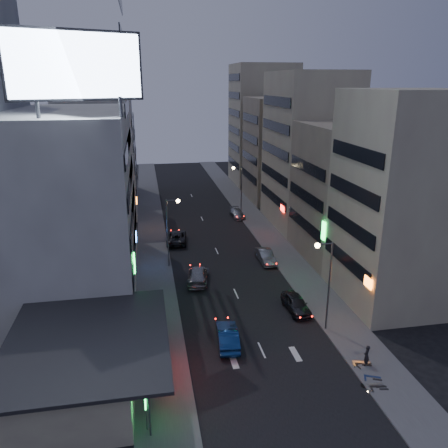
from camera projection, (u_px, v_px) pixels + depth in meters
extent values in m
plane|color=black|center=(276.00, 382.00, 31.38)|extent=(180.00, 180.00, 0.00)
cube|color=#4C4C4F|center=(152.00, 244.00, 58.04)|extent=(4.00, 120.00, 0.12)
cube|color=#4C4C4F|center=(268.00, 236.00, 60.78)|extent=(4.00, 120.00, 0.12)
cube|color=#B3AE8C|center=(75.00, 366.00, 30.29)|extent=(8.00, 12.00, 3.60)
cube|color=black|center=(87.00, 340.00, 29.86)|extent=(11.00, 13.00, 0.25)
cube|color=black|center=(148.00, 342.00, 30.76)|extent=(0.12, 4.00, 0.90)
cube|color=#FF1E14|center=(149.00, 342.00, 30.78)|extent=(0.04, 3.70, 0.70)
cube|color=beige|center=(61.00, 201.00, 44.37)|extent=(14.00, 24.00, 18.00)
cube|color=#B3AE8C|center=(402.00, 201.00, 40.67)|extent=(10.00, 11.00, 20.00)
cube|color=gray|center=(350.00, 192.00, 52.13)|extent=(11.00, 12.00, 16.00)
cube|color=#B3AE8C|center=(308.00, 151.00, 63.26)|extent=(10.00, 14.00, 22.00)
cube|color=beige|center=(98.00, 153.00, 67.69)|extent=(11.00, 10.00, 20.00)
cube|color=gray|center=(103.00, 156.00, 80.53)|extent=(12.00, 10.00, 15.00)
cube|color=gray|center=(280.00, 150.00, 77.99)|extent=(11.00, 12.00, 18.00)
cube|color=#B3AE8C|center=(262.00, 125.00, 90.23)|extent=(12.00, 12.00, 24.00)
cylinder|color=#595B60|center=(37.00, 108.00, 32.16)|extent=(0.30, 0.30, 1.50)
cylinder|color=#595B60|center=(121.00, 107.00, 33.19)|extent=(0.30, 0.30, 1.50)
cube|color=black|center=(75.00, 65.00, 31.76)|extent=(9.52, 3.75, 5.00)
cube|color=#BFD6FF|center=(76.00, 65.00, 31.58)|extent=(9.04, 3.34, 4.60)
cylinder|color=#595B60|center=(329.00, 287.00, 36.79)|extent=(0.16, 0.16, 8.00)
cylinder|color=#595B60|center=(324.00, 244.00, 35.46)|extent=(1.40, 0.10, 0.10)
sphere|color=#FFD88C|center=(317.00, 246.00, 35.39)|extent=(0.44, 0.44, 0.44)
cylinder|color=#595B60|center=(168.00, 234.00, 49.59)|extent=(0.16, 0.16, 8.00)
cylinder|color=#595B60|center=(173.00, 200.00, 48.50)|extent=(1.40, 0.10, 0.10)
sphere|color=#FFD88C|center=(178.00, 201.00, 48.63)|extent=(0.44, 0.44, 0.44)
cylinder|color=#595B60|center=(241.00, 192.00, 68.58)|extent=(0.16, 0.16, 8.00)
cylinder|color=#595B60|center=(237.00, 167.00, 67.25)|extent=(1.40, 0.10, 0.10)
sphere|color=#FFD88C|center=(233.00, 168.00, 67.18)|extent=(0.44, 0.44, 0.44)
imported|color=#282A2E|center=(296.00, 304.00, 40.92)|extent=(1.97, 4.52, 1.51)
imported|color=#92959A|center=(266.00, 256.00, 52.04)|extent=(1.63, 4.54, 1.49)
imported|color=black|center=(177.00, 237.00, 58.40)|extent=(3.06, 5.73, 1.53)
imported|color=#979B9F|center=(237.00, 213.00, 69.25)|extent=(1.99, 4.53, 1.29)
imported|color=navy|center=(228.00, 336.00, 35.69)|extent=(2.07, 4.84, 1.55)
imported|color=gray|center=(198.00, 275.00, 46.88)|extent=(3.08, 5.57, 1.53)
imported|color=black|center=(367.00, 355.00, 32.82)|extent=(0.73, 0.69, 1.69)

